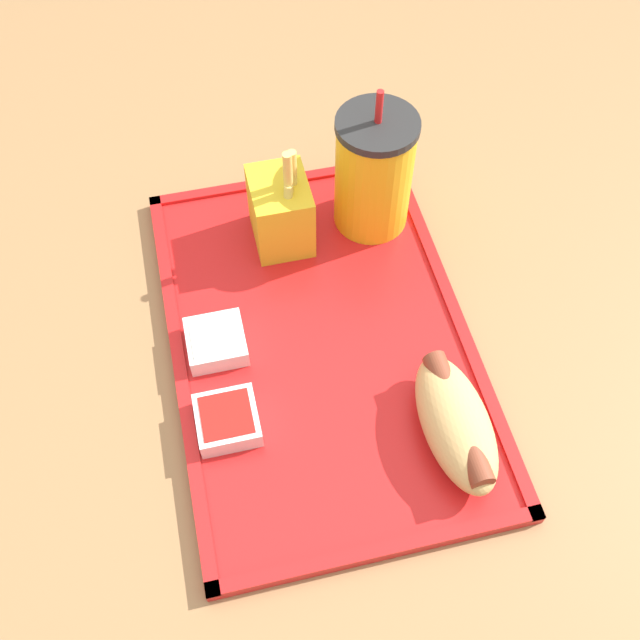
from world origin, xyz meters
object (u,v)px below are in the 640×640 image
soda_cup (374,172)px  sauce_cup_mayo (216,342)px  hot_dog_far (456,422)px  fries_carton (281,210)px  sauce_cup_ketchup (227,420)px

soda_cup → sauce_cup_mayo: 0.23m
hot_dog_far → fries_carton: (-0.26, -0.10, 0.01)m
sauce_cup_mayo → soda_cup: bearing=124.6°
fries_carton → sauce_cup_ketchup: (0.21, -0.09, -0.03)m
soda_cup → hot_dog_far: 0.27m
sauce_cup_ketchup → sauce_cup_mayo: bearing=178.1°
hot_dog_far → fries_carton: size_ratio=1.05×
soda_cup → hot_dog_far: (0.26, 0.00, -0.04)m
sauce_cup_mayo → sauce_cup_ketchup: 0.08m
fries_carton → sauce_cup_mayo: fries_carton is taller
soda_cup → sauce_cup_ketchup: bearing=-41.9°
sauce_cup_ketchup → fries_carton: bearing=156.1°
soda_cup → sauce_cup_ketchup: (0.21, -0.19, -0.06)m
sauce_cup_ketchup → hot_dog_far: bearing=74.2°
hot_dog_far → fries_carton: 0.28m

